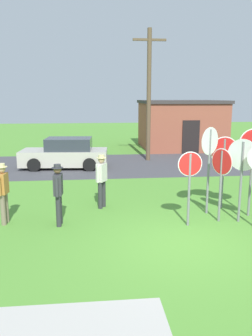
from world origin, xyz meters
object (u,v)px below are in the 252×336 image
at_px(parked_car_on_street, 66,154).
at_px(person_in_teal, 58,191).
at_px(utility_pole, 149,93).
at_px(stop_sign_rear_left, 242,165).
at_px(stop_sign_center_cluster, 209,154).
at_px(person_in_dark_shirt, 3,190).
at_px(stop_sign_rear_right, 224,159).
at_px(person_in_blue, 102,178).
at_px(stop_sign_leaning_left, 190,176).
at_px(stop_sign_far_back, 221,172).

xyz_separation_m(parked_car_on_street, person_in_teal, (0.38, -8.07, 0.30)).
distance_m(utility_pole, stop_sign_rear_left, 10.19).
height_order(stop_sign_center_cluster, person_in_dark_shirt, stop_sign_center_cluster).
relative_size(stop_sign_rear_left, person_in_teal, 1.38).
bearing_deg(stop_sign_rear_right, stop_sign_center_cluster, -143.13).
xyz_separation_m(parked_car_on_street, person_in_blue, (1.62, -6.64, 0.30)).
relative_size(parked_car_on_street, person_in_blue, 2.55).
distance_m(stop_sign_rear_right, stop_sign_center_cluster, 0.86).
bearing_deg(utility_pole, person_in_dark_shirt, -121.04).
bearing_deg(stop_sign_rear_right, utility_pole, 96.37).
xyz_separation_m(stop_sign_rear_left, person_in_blue, (-3.88, 1.66, -0.68)).
bearing_deg(stop_sign_leaning_left, stop_sign_center_cluster, 47.60).
relative_size(utility_pole, parked_car_on_street, 1.61).
distance_m(parked_car_on_street, stop_sign_far_back, 9.62).
distance_m(person_in_dark_shirt, person_in_teal, 1.57).
height_order(stop_sign_rear_left, person_in_teal, stop_sign_rear_left).
relative_size(stop_sign_rear_right, person_in_teal, 1.33).
height_order(stop_sign_rear_right, stop_sign_far_back, stop_sign_rear_right).
bearing_deg(person_in_teal, person_in_blue, 49.11).
xyz_separation_m(stop_sign_rear_right, stop_sign_center_cluster, (-0.66, -0.50, 0.24)).
xyz_separation_m(stop_sign_far_back, person_in_teal, (-4.55, 0.16, -0.47)).
distance_m(stop_sign_rear_left, person_in_blue, 4.28).
bearing_deg(stop_sign_rear_left, stop_sign_leaning_left, -174.17).
xyz_separation_m(stop_sign_rear_right, stop_sign_leaning_left, (-1.52, -1.43, -0.19)).
bearing_deg(stop_sign_leaning_left, stop_sign_far_back, 13.22).
distance_m(utility_pole, person_in_blue, 9.17).
bearing_deg(person_in_dark_shirt, utility_pole, 58.96).
bearing_deg(stop_sign_center_cluster, stop_sign_rear_left, -48.77).
distance_m(stop_sign_far_back, person_in_teal, 4.58).
relative_size(stop_sign_far_back, stop_sign_rear_left, 0.89).
relative_size(stop_sign_rear_right, stop_sign_far_back, 1.09).
xyz_separation_m(stop_sign_center_cluster, person_in_dark_shirt, (-5.97, -0.27, -0.86)).
bearing_deg(stop_sign_far_back, stop_sign_leaning_left, -166.78).
height_order(stop_sign_leaning_left, person_in_dark_shirt, stop_sign_leaning_left).
bearing_deg(person_in_blue, person_in_dark_shirt, -157.40).
bearing_deg(stop_sign_leaning_left, parked_car_on_street, 115.07).
bearing_deg(stop_sign_leaning_left, person_in_dark_shirt, 172.61).
bearing_deg(parked_car_on_street, stop_sign_rear_right, -52.06).
bearing_deg(stop_sign_rear_right, person_in_dark_shirt, -173.38).
bearing_deg(person_in_blue, stop_sign_rear_left, -23.20).
bearing_deg(person_in_dark_shirt, stop_sign_far_back, -4.08).
xyz_separation_m(parked_car_on_street, stop_sign_center_cluster, (4.81, -7.52, 1.15)).
height_order(utility_pole, stop_sign_center_cluster, utility_pole).
relative_size(stop_sign_far_back, person_in_blue, 1.23).
distance_m(stop_sign_rear_right, stop_sign_leaning_left, 2.10).
relative_size(utility_pole, person_in_teal, 4.09).
height_order(person_in_blue, person_in_teal, same).
bearing_deg(stop_sign_far_back, stop_sign_rear_right, 65.82).
distance_m(utility_pole, parked_car_on_street, 5.68).
height_order(utility_pole, stop_sign_rear_right, utility_pole).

